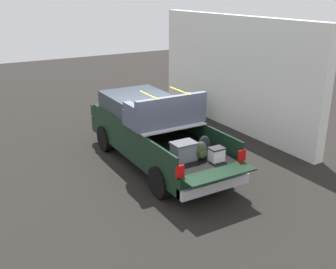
{
  "coord_description": "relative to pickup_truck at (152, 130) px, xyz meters",
  "views": [
    {
      "loc": [
        -9.4,
        5.17,
        4.81
      ],
      "look_at": [
        -0.6,
        0.0,
        1.1
      ],
      "focal_mm": 42.9,
      "sensor_mm": 36.0,
      "label": 1
    }
  ],
  "objects": [
    {
      "name": "pickup_truck",
      "position": [
        0.0,
        0.0,
        0.0
      ],
      "size": [
        6.05,
        2.09,
        2.23
      ],
      "color": "black",
      "rests_on": "ground_plane"
    },
    {
      "name": "trash_can",
      "position": [
        2.75,
        -3.17,
        -0.46
      ],
      "size": [
        0.6,
        0.6,
        0.98
      ],
      "color": "#1E592D",
      "rests_on": "ground_plane"
    },
    {
      "name": "building_facade",
      "position": [
        1.44,
        -4.06,
        1.03
      ],
      "size": [
        8.31,
        0.36,
        3.98
      ],
      "primitive_type": "cube",
      "color": "white",
      "rests_on": "ground_plane"
    },
    {
      "name": "ground_plane",
      "position": [
        -0.34,
        -0.0,
        -0.96
      ],
      "size": [
        40.0,
        40.0,
        0.0
      ],
      "primitive_type": "plane",
      "color": "black"
    }
  ]
}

